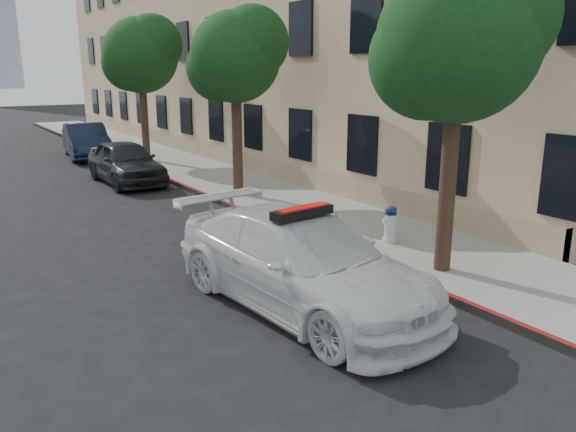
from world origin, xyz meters
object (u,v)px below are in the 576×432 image
(parked_car_far, at_px, (86,141))
(fire_hydrant, at_px, (390,224))
(police_car, at_px, (302,262))
(parked_car_mid, at_px, (126,162))
(traffic_cone, at_px, (336,225))

(parked_car_far, xyz_separation_m, fire_hydrant, (2.07, -17.12, -0.21))
(police_car, distance_m, parked_car_mid, 11.91)
(parked_car_mid, relative_size, parked_car_far, 0.94)
(police_car, height_order, fire_hydrant, police_car)
(fire_hydrant, relative_size, traffic_cone, 1.25)
(parked_car_far, bearing_deg, parked_car_mid, -86.46)
(fire_hydrant, bearing_deg, traffic_cone, 153.99)
(parked_car_far, bearing_deg, police_car, -87.19)
(parked_car_mid, distance_m, traffic_cone, 9.74)
(traffic_cone, bearing_deg, parked_car_far, 94.21)
(traffic_cone, bearing_deg, parked_car_mid, 99.32)
(fire_hydrant, bearing_deg, parked_car_far, 113.03)
(fire_hydrant, xyz_separation_m, traffic_cone, (-0.87, 0.79, -0.07))
(parked_car_mid, distance_m, fire_hydrant, 10.68)
(fire_hydrant, bearing_deg, parked_car_mid, 119.36)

